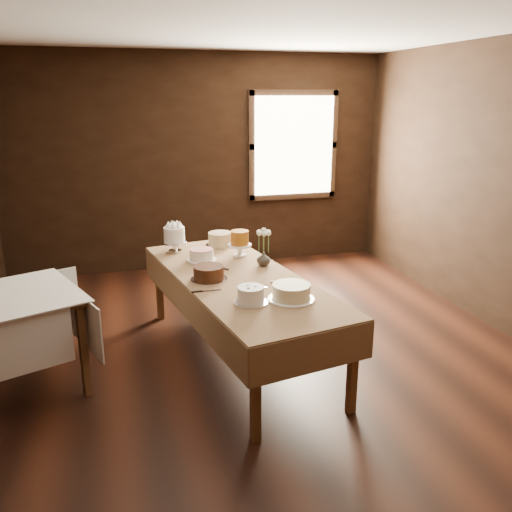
# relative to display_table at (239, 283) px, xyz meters

# --- Properties ---
(floor) EXTENTS (5.00, 6.00, 0.01)m
(floor) POSITION_rel_display_table_xyz_m (0.15, -0.23, -0.71)
(floor) COLOR black
(floor) RESTS_ON ground
(ceiling) EXTENTS (5.00, 6.00, 0.01)m
(ceiling) POSITION_rel_display_table_xyz_m (0.15, -0.23, 2.09)
(ceiling) COLOR beige
(ceiling) RESTS_ON wall_back
(wall_back) EXTENTS (5.00, 0.02, 2.80)m
(wall_back) POSITION_rel_display_table_xyz_m (0.15, 2.77, 0.69)
(wall_back) COLOR black
(wall_back) RESTS_ON ground
(window) EXTENTS (1.10, 0.05, 1.30)m
(window) POSITION_rel_display_table_xyz_m (1.45, 2.71, 0.89)
(window) COLOR #FFEABF
(window) RESTS_ON wall_back
(display_table) EXTENTS (1.39, 2.61, 0.77)m
(display_table) POSITION_rel_display_table_xyz_m (0.00, 0.00, 0.00)
(display_table) COLOR #50331B
(display_table) RESTS_ON ground
(side_table) EXTENTS (1.23, 1.23, 0.81)m
(side_table) POSITION_rel_display_table_xyz_m (-1.80, -0.07, -0.00)
(side_table) COLOR #50331B
(side_table) RESTS_ON ground
(cake_meringue) EXTENTS (0.26, 0.26, 0.26)m
(cake_meringue) POSITION_rel_display_table_xyz_m (-0.43, 0.90, 0.18)
(cake_meringue) COLOR silver
(cake_meringue) RESTS_ON display_table
(cake_speckled) EXTENTS (0.34, 0.34, 0.14)m
(cake_speckled) POSITION_rel_display_table_xyz_m (0.05, 0.99, 0.12)
(cake_speckled) COLOR silver
(cake_speckled) RESTS_ON display_table
(cake_lattice) EXTENTS (0.28, 0.28, 0.10)m
(cake_lattice) POSITION_rel_display_table_xyz_m (-0.22, 0.54, 0.11)
(cake_lattice) COLOR white
(cake_lattice) RESTS_ON display_table
(cake_caramel) EXTENTS (0.23, 0.23, 0.26)m
(cake_caramel) POSITION_rel_display_table_xyz_m (0.16, 0.59, 0.17)
(cake_caramel) COLOR white
(cake_caramel) RESTS_ON display_table
(cake_chocolate) EXTENTS (0.36, 0.36, 0.12)m
(cake_chocolate) POSITION_rel_display_table_xyz_m (-0.26, -0.01, 0.11)
(cake_chocolate) COLOR silver
(cake_chocolate) RESTS_ON display_table
(cake_swirl) EXTENTS (0.27, 0.27, 0.13)m
(cake_swirl) POSITION_rel_display_table_xyz_m (-0.05, -0.61, 0.12)
(cake_swirl) COLOR silver
(cake_swirl) RESTS_ON display_table
(cake_cream) EXTENTS (0.37, 0.37, 0.12)m
(cake_cream) POSITION_rel_display_table_xyz_m (0.26, -0.62, 0.12)
(cake_cream) COLOR white
(cake_cream) RESTS_ON display_table
(cake_server_a) EXTENTS (0.24, 0.07, 0.01)m
(cake_server_a) POSITION_rel_display_table_xyz_m (0.09, -0.33, 0.06)
(cake_server_a) COLOR silver
(cake_server_a) RESTS_ON display_table
(cake_server_b) EXTENTS (0.21, 0.15, 0.01)m
(cake_server_b) POSITION_rel_display_table_xyz_m (0.36, -0.30, 0.06)
(cake_server_b) COLOR silver
(cake_server_b) RESTS_ON display_table
(cake_server_c) EXTENTS (0.15, 0.22, 0.01)m
(cake_server_c) POSITION_rel_display_table_xyz_m (-0.13, 0.33, 0.06)
(cake_server_c) COLOR silver
(cake_server_c) RESTS_ON display_table
(cake_server_e) EXTENTS (0.24, 0.03, 0.01)m
(cake_server_e) POSITION_rel_display_table_xyz_m (-0.28, -0.28, 0.06)
(cake_server_e) COLOR silver
(cake_server_e) RESTS_ON display_table
(flower_vase) EXTENTS (0.16, 0.16, 0.13)m
(flower_vase) POSITION_rel_display_table_xyz_m (0.30, 0.24, 0.12)
(flower_vase) COLOR #2D2823
(flower_vase) RESTS_ON display_table
(flower_bouquet) EXTENTS (0.14, 0.14, 0.20)m
(flower_bouquet) POSITION_rel_display_table_xyz_m (0.30, 0.24, 0.31)
(flower_bouquet) COLOR white
(flower_bouquet) RESTS_ON flower_vase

